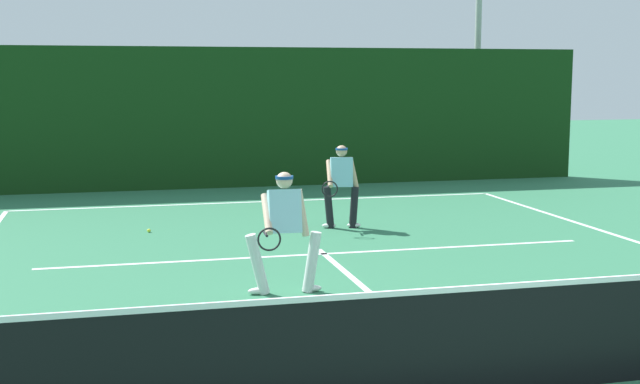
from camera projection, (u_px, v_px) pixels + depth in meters
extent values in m
cube|color=white|center=(262.00, 202.00, 18.64)|extent=(10.80, 0.10, 0.01)
cube|color=white|center=(324.00, 254.00, 13.23)|extent=(8.80, 0.10, 0.01)
cube|color=white|center=(379.00, 301.00, 10.50)|extent=(0.10, 6.40, 0.01)
cube|color=black|center=(492.00, 343.00, 7.35)|extent=(11.65, 0.02, 0.96)
cube|color=white|center=(494.00, 287.00, 7.28)|extent=(11.65, 0.03, 0.05)
cylinder|color=silver|center=(312.00, 262.00, 10.88)|extent=(0.27, 0.16, 0.81)
cylinder|color=silver|center=(258.00, 264.00, 10.74)|extent=(0.32, 0.16, 0.81)
ellipsoid|color=white|center=(312.00, 288.00, 10.93)|extent=(0.27, 0.12, 0.09)
ellipsoid|color=white|center=(258.00, 291.00, 10.79)|extent=(0.27, 0.12, 0.09)
cube|color=#9EDBEA|center=(285.00, 211.00, 10.71)|extent=(0.43, 0.34, 0.59)
cylinder|color=beige|center=(302.00, 213.00, 10.76)|extent=(0.20, 0.10, 0.62)
cylinder|color=beige|center=(267.00, 214.00, 10.67)|extent=(0.12, 0.52, 0.49)
sphere|color=beige|center=(284.00, 180.00, 10.66)|extent=(0.21, 0.21, 0.21)
cylinder|color=#19478C|center=(284.00, 177.00, 10.65)|extent=(0.24, 0.24, 0.04)
cylinder|color=black|center=(266.00, 234.00, 10.45)|extent=(0.04, 0.26, 0.03)
torus|color=black|center=(269.00, 239.00, 10.12)|extent=(0.29, 0.04, 0.29)
cylinder|color=black|center=(354.00, 207.00, 15.44)|extent=(0.20, 0.17, 0.78)
cylinder|color=black|center=(329.00, 207.00, 15.41)|extent=(0.23, 0.17, 0.78)
ellipsoid|color=white|center=(354.00, 225.00, 15.49)|extent=(0.27, 0.15, 0.09)
ellipsoid|color=white|center=(329.00, 226.00, 15.45)|extent=(0.27, 0.15, 0.09)
cube|color=#8CCCE0|center=(342.00, 172.00, 15.33)|extent=(0.43, 0.32, 0.56)
cylinder|color=tan|center=(353.00, 173.00, 15.35)|extent=(0.23, 0.13, 0.60)
cylinder|color=tan|center=(330.00, 173.00, 15.32)|extent=(0.17, 0.49, 0.49)
sphere|color=tan|center=(342.00, 151.00, 15.28)|extent=(0.21, 0.21, 0.21)
cylinder|color=#19478C|center=(342.00, 149.00, 15.27)|extent=(0.26, 0.26, 0.04)
cylinder|color=black|center=(328.00, 186.00, 15.10)|extent=(0.07, 0.26, 0.03)
torus|color=black|center=(330.00, 189.00, 14.76)|extent=(0.29, 0.07, 0.29)
sphere|color=#D1E033|center=(149.00, 231.00, 15.02)|extent=(0.07, 0.07, 0.07)
cube|color=#123412|center=(244.00, 118.00, 20.85)|extent=(18.12, 0.12, 3.49)
cylinder|color=#9EA39E|center=(478.00, 29.00, 23.78)|extent=(0.18, 0.18, 8.21)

